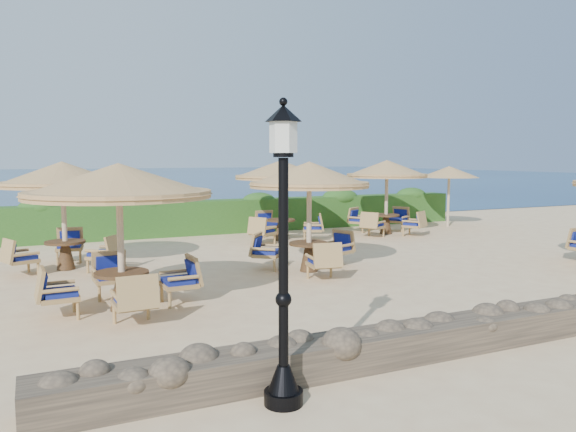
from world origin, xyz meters
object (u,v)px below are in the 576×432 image
(extra_parasol, at_px, (449,172))
(cafe_set_4, at_px, (281,181))
(lamp_post, at_px, (283,268))
(cafe_set_1, at_px, (309,192))
(cafe_set_0, at_px, (119,204))
(cafe_set_3, at_px, (63,190))
(cafe_set_5, at_px, (387,183))

(extra_parasol, distance_m, cafe_set_4, 7.60)
(lamp_post, xyz_separation_m, cafe_set_1, (3.58, 6.45, 0.38))
(cafe_set_1, bearing_deg, cafe_set_4, 73.59)
(extra_parasol, height_order, cafe_set_0, cafe_set_0)
(lamp_post, xyz_separation_m, cafe_set_0, (-1.05, 4.75, 0.38))
(lamp_post, relative_size, cafe_set_3, 1.11)
(extra_parasol, xyz_separation_m, cafe_set_0, (-13.65, -7.25, -0.24))
(cafe_set_3, bearing_deg, cafe_set_4, 18.07)
(cafe_set_1, bearing_deg, cafe_set_0, -159.90)
(lamp_post, bearing_deg, cafe_set_1, 60.94)
(extra_parasol, height_order, cafe_set_5, cafe_set_5)
(lamp_post, height_order, cafe_set_4, lamp_post)
(cafe_set_4, xyz_separation_m, cafe_set_5, (4.08, -0.14, -0.11))
(cafe_set_5, bearing_deg, extra_parasol, 12.46)
(cafe_set_0, distance_m, cafe_set_3, 4.46)
(cafe_set_4, bearing_deg, extra_parasol, 4.76)
(cafe_set_3, bearing_deg, cafe_set_5, 10.81)
(extra_parasol, bearing_deg, cafe_set_0, -152.03)
(cafe_set_3, height_order, cafe_set_4, same)
(cafe_set_0, xyz_separation_m, cafe_set_3, (-0.70, 4.40, 0.02))
(lamp_post, xyz_separation_m, cafe_set_4, (5.03, 11.37, 0.41))
(lamp_post, bearing_deg, cafe_set_3, 100.85)
(lamp_post, distance_m, cafe_set_0, 4.88)
(cafe_set_0, relative_size, cafe_set_5, 1.14)
(cafe_set_4, bearing_deg, cafe_set_1, -106.41)
(cafe_set_5, bearing_deg, cafe_set_4, 178.05)
(extra_parasol, relative_size, cafe_set_1, 0.83)
(cafe_set_0, relative_size, cafe_set_3, 1.10)
(lamp_post, distance_m, cafe_set_3, 9.33)
(cafe_set_1, xyz_separation_m, cafe_set_5, (5.53, 4.78, -0.09))
(cafe_set_0, bearing_deg, lamp_post, -77.53)
(cafe_set_1, height_order, cafe_set_4, same)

